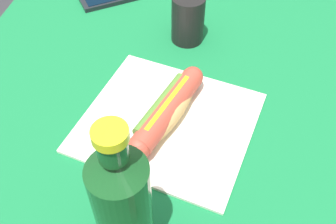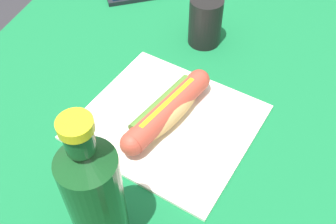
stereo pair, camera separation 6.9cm
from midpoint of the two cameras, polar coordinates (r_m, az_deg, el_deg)
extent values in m
cylinder|color=brown|center=(1.32, 19.80, -1.35)|extent=(0.07, 0.07, 0.74)
cylinder|color=brown|center=(1.39, -5.68, 4.95)|extent=(0.07, 0.07, 0.74)
cube|color=brown|center=(0.74, 0.76, -1.20)|extent=(1.05, 0.78, 0.03)
cube|color=#146B38|center=(0.73, 0.77, -0.33)|extent=(1.11, 0.84, 0.00)
cube|color=silver|center=(0.71, 2.78, -1.60)|extent=(0.33, 0.35, 0.01)
ellipsoid|color=tan|center=(0.69, 2.86, -0.13)|extent=(0.19, 0.10, 0.05)
cylinder|color=#B24233|center=(0.68, 2.88, 0.20)|extent=(0.19, 0.10, 0.04)
sphere|color=#B24233|center=(0.74, 7.21, 4.50)|extent=(0.04, 0.04, 0.04)
sphere|color=#B24233|center=(0.64, -2.16, -4.82)|extent=(0.04, 0.04, 0.04)
cube|color=yellow|center=(0.67, 2.94, 1.25)|extent=(0.14, 0.05, 0.00)
cylinder|color=#4C7A2D|center=(0.68, 1.90, 1.17)|extent=(0.15, 0.07, 0.02)
cylinder|color=#14471E|center=(0.51, -6.28, -13.79)|extent=(0.07, 0.07, 0.20)
cone|color=#14471E|center=(0.41, -7.56, -6.52)|extent=(0.07, 0.07, 0.02)
cylinder|color=#14471E|center=(0.39, -7.96, -4.23)|extent=(0.03, 0.03, 0.03)
cylinder|color=yellow|center=(0.37, -8.29, -2.28)|extent=(0.04, 0.04, 0.01)
cylinder|color=black|center=(0.86, 7.79, 12.81)|extent=(0.07, 0.07, 0.10)
camera|label=1|loc=(0.03, -87.13, 3.24)|focal=41.89mm
camera|label=2|loc=(0.03, 92.87, -3.24)|focal=41.89mm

